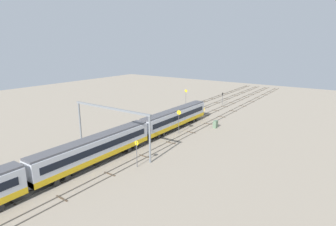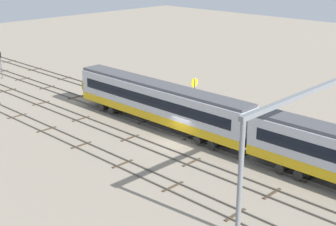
{
  "view_description": "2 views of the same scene",
  "coord_description": "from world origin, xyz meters",
  "px_view_note": "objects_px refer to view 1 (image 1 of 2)",
  "views": [
    {
      "loc": [
        -48.5,
        -37.14,
        19.97
      ],
      "look_at": [
        5.96,
        0.79,
        3.24
      ],
      "focal_mm": 28.89,
      "sensor_mm": 36.0,
      "label": 1
    },
    {
      "loc": [
        -30.66,
        32.51,
        18.41
      ],
      "look_at": [
        3.24,
        -2.25,
        1.95
      ],
      "focal_mm": 50.69,
      "sensor_mm": 36.0,
      "label": 2
    }
  ],
  "objects_px": {
    "speed_sign_mid_trackside": "(137,150)",
    "train": "(29,176)",
    "signal_light_trackside_approach": "(222,97)",
    "speed_sign_near_foreground": "(186,95)",
    "relay_cabinet": "(215,124)",
    "overhead_gantry": "(111,118)",
    "speed_sign_distant_end": "(179,118)"
  },
  "relations": [
    {
      "from": "train",
      "to": "overhead_gantry",
      "type": "bearing_deg",
      "value": 6.8
    },
    {
      "from": "train",
      "to": "signal_light_trackside_approach",
      "type": "xyz_separation_m",
      "value": [
        68.9,
        1.98,
        0.08
      ]
    },
    {
      "from": "overhead_gantry",
      "to": "signal_light_trackside_approach",
      "type": "xyz_separation_m",
      "value": [
        51.52,
        -0.09,
        -3.86
      ]
    },
    {
      "from": "signal_light_trackside_approach",
      "to": "speed_sign_mid_trackside",
      "type": "bearing_deg",
      "value": -171.06
    },
    {
      "from": "overhead_gantry",
      "to": "signal_light_trackside_approach",
      "type": "relative_size",
      "value": 4.65
    },
    {
      "from": "signal_light_trackside_approach",
      "to": "speed_sign_near_foreground",
      "type": "bearing_deg",
      "value": 134.08
    },
    {
      "from": "train",
      "to": "speed_sign_mid_trackside",
      "type": "bearing_deg",
      "value": -23.86
    },
    {
      "from": "speed_sign_mid_trackside",
      "to": "speed_sign_distant_end",
      "type": "height_order",
      "value": "speed_sign_distant_end"
    },
    {
      "from": "speed_sign_mid_trackside",
      "to": "speed_sign_distant_end",
      "type": "relative_size",
      "value": 0.84
    },
    {
      "from": "speed_sign_near_foreground",
      "to": "speed_sign_distant_end",
      "type": "bearing_deg",
      "value": -151.94
    },
    {
      "from": "speed_sign_mid_trackside",
      "to": "speed_sign_distant_end",
      "type": "bearing_deg",
      "value": 11.42
    },
    {
      "from": "train",
      "to": "speed_sign_near_foreground",
      "type": "height_order",
      "value": "speed_sign_near_foreground"
    },
    {
      "from": "train",
      "to": "overhead_gantry",
      "type": "relative_size",
      "value": 5.19
    },
    {
      "from": "signal_light_trackside_approach",
      "to": "train",
      "type": "bearing_deg",
      "value": -178.35
    },
    {
      "from": "train",
      "to": "speed_sign_distant_end",
      "type": "height_order",
      "value": "speed_sign_distant_end"
    },
    {
      "from": "train",
      "to": "speed_sign_near_foreground",
      "type": "distance_m",
      "value": 60.98
    },
    {
      "from": "signal_light_trackside_approach",
      "to": "relay_cabinet",
      "type": "bearing_deg",
      "value": -159.59
    },
    {
      "from": "speed_sign_mid_trackside",
      "to": "signal_light_trackside_approach",
      "type": "height_order",
      "value": "speed_sign_mid_trackside"
    },
    {
      "from": "speed_sign_mid_trackside",
      "to": "train",
      "type": "bearing_deg",
      "value": 156.14
    },
    {
      "from": "overhead_gantry",
      "to": "relay_cabinet",
      "type": "bearing_deg",
      "value": -21.21
    },
    {
      "from": "train",
      "to": "overhead_gantry",
      "type": "xyz_separation_m",
      "value": [
        17.38,
        2.07,
        3.93
      ]
    },
    {
      "from": "speed_sign_mid_trackside",
      "to": "speed_sign_near_foreground",
      "type": "bearing_deg",
      "value": 21.5
    },
    {
      "from": "speed_sign_near_foreground",
      "to": "relay_cabinet",
      "type": "distance_m",
      "value": 25.78
    },
    {
      "from": "overhead_gantry",
      "to": "speed_sign_near_foreground",
      "type": "xyz_separation_m",
      "value": [
        42.55,
        9.18,
        -2.97
      ]
    },
    {
      "from": "speed_sign_distant_end",
      "to": "relay_cabinet",
      "type": "height_order",
      "value": "speed_sign_distant_end"
    },
    {
      "from": "relay_cabinet",
      "to": "speed_sign_mid_trackside",
      "type": "bearing_deg",
      "value": 177.49
    },
    {
      "from": "speed_sign_near_foreground",
      "to": "speed_sign_distant_end",
      "type": "xyz_separation_m",
      "value": [
        -26.17,
        -13.95,
        0.07
      ]
    },
    {
      "from": "train",
      "to": "signal_light_trackside_approach",
      "type": "relative_size",
      "value": 24.11
    },
    {
      "from": "train",
      "to": "speed_sign_distant_end",
      "type": "xyz_separation_m",
      "value": [
        33.75,
        -2.7,
        1.03
      ]
    },
    {
      "from": "train",
      "to": "speed_sign_near_foreground",
      "type": "relative_size",
      "value": 17.93
    },
    {
      "from": "relay_cabinet",
      "to": "speed_sign_near_foreground",
      "type": "bearing_deg",
      "value": 47.85
    },
    {
      "from": "signal_light_trackside_approach",
      "to": "relay_cabinet",
      "type": "relative_size",
      "value": 2.27
    }
  ]
}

